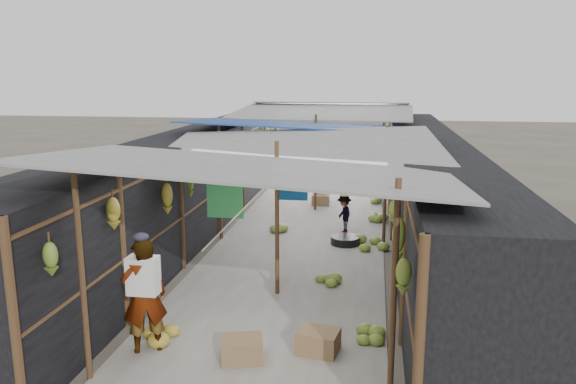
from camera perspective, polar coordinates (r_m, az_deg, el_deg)
The scene contains 13 objects.
aisle_slab at distance 12.90m, azimuth 1.58°, elevation -4.46°, with size 3.60×16.00×0.02m, color #9E998E.
stall_left at distance 13.23m, azimuth -10.07°, elevation 0.86°, with size 1.40×15.00×2.30m, color black.
stall_right at distance 12.58m, azimuth 13.90°, elevation 0.12°, with size 1.40×15.00×2.30m, color black.
crate_near at distance 7.55m, azimuth -4.69°, elevation -15.69°, with size 0.52×0.42×0.31m, color #95754C.
crate_mid at distance 7.72m, azimuth 3.07°, elevation -14.96°, with size 0.53×0.43×0.32m, color #95754C.
crate_back at distance 15.84m, azimuth 3.34°, elevation -0.83°, with size 0.49×0.40×0.31m, color #95754C.
black_basin at distance 12.30m, azimuth 5.83°, elevation -4.94°, with size 0.63×0.63×0.19m, color black.
vendor_elderly at distance 7.73m, azimuth -14.39°, elevation -10.19°, with size 0.58×0.38×1.58m, color white.
shopper_blue at distance 16.06m, azimuth 3.67°, elevation 1.32°, with size 0.68×0.53×1.39m, color #1B4C8A.
vendor_seated at distance 13.06m, azimuth 5.71°, elevation -2.27°, with size 0.59×0.34×0.92m, color #545049.
market_canopy at distance 12.77m, azimuth 1.96°, elevation 6.33°, with size 5.62×15.20×2.77m.
hanging_bananas at distance 12.84m, azimuth 2.02°, elevation 2.99°, with size 3.96×14.29×0.81m.
floor_bananas at distance 11.52m, azimuth 4.07°, elevation -5.78°, with size 3.61×9.66×0.34m.
Camera 1 is at (1.54, -5.78, 3.66)m, focal length 35.00 mm.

